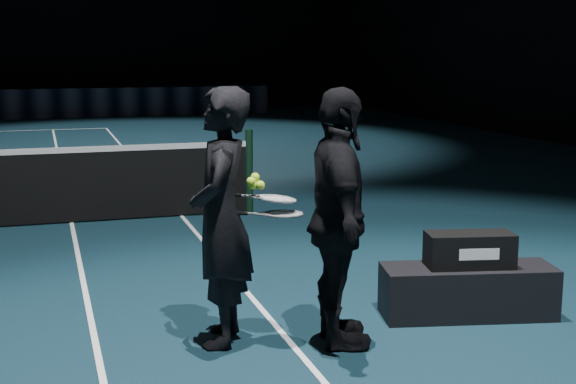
% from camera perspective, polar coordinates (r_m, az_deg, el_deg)
% --- Properties ---
extents(net_post_right, '(0.10, 0.10, 1.10)m').
position_cam_1_polar(net_post_right, '(10.56, -2.77, 1.50)').
color(net_post_right, black).
rests_on(net_post_right, floor).
extents(player_bench, '(1.45, 0.74, 0.42)m').
position_cam_1_polar(player_bench, '(6.71, 12.66, -6.90)').
color(player_bench, black).
rests_on(player_bench, floor).
extents(racket_bag, '(0.74, 0.43, 0.28)m').
position_cam_1_polar(racket_bag, '(6.62, 12.78, -4.03)').
color(racket_bag, black).
rests_on(racket_bag, player_bench).
extents(bag_signature, '(0.32, 0.07, 0.09)m').
position_cam_1_polar(bag_signature, '(6.49, 13.45, -4.33)').
color(bag_signature, white).
rests_on(bag_signature, racket_bag).
extents(player_a, '(0.65, 0.80, 1.89)m').
position_cam_1_polar(player_a, '(5.83, -4.77, -1.81)').
color(player_a, black).
rests_on(player_a, floor).
extents(player_b, '(0.67, 1.17, 1.89)m').
position_cam_1_polar(player_b, '(5.76, 3.62, -1.94)').
color(player_b, black).
rests_on(player_b, floor).
extents(racket_lower, '(0.71, 0.45, 0.03)m').
position_cam_1_polar(racket_lower, '(5.77, -0.35, -1.57)').
color(racket_lower, black).
rests_on(racket_lower, player_a).
extents(racket_upper, '(0.71, 0.41, 0.10)m').
position_cam_1_polar(racket_upper, '(5.79, -0.82, -0.49)').
color(racket_upper, black).
rests_on(racket_upper, player_b).
extents(tennis_balls, '(0.12, 0.10, 0.12)m').
position_cam_1_polar(tennis_balls, '(5.75, -2.29, 0.67)').
color(tennis_balls, '#B4D52D').
rests_on(tennis_balls, racket_upper).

